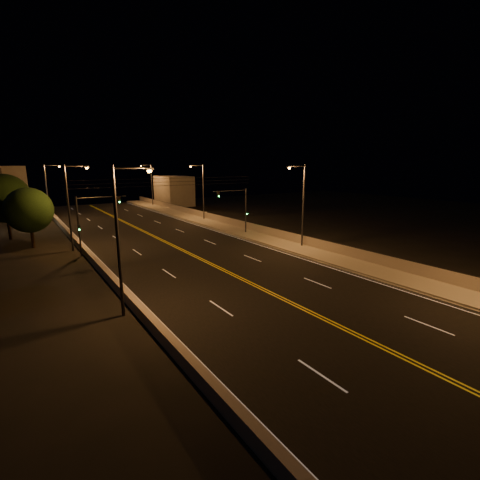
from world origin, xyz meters
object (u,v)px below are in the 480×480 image
streetlight_4 (122,232)px  traffic_signal_right (240,206)px  streetlight_1 (302,201)px  tree_0 (29,210)px  streetlight_6 (49,189)px  traffic_signal_left (88,218)px  tree_1 (5,198)px  streetlight_5 (71,202)px  streetlight_3 (151,182)px  streetlight_2 (202,189)px

streetlight_4 → traffic_signal_right: (19.93, 17.19, -1.46)m
streetlight_1 → tree_0: streetlight_1 is taller
streetlight_4 → streetlight_6: size_ratio=1.00×
traffic_signal_left → tree_1: (-7.06, 13.91, 1.28)m
streetlight_1 → streetlight_5: 25.09m
streetlight_4 → traffic_signal_left: streetlight_4 is taller
streetlight_5 → traffic_signal_left: (1.12, -2.88, -1.46)m
tree_0 → traffic_signal_left: bearing=-54.6°
tree_1 → traffic_signal_right: bearing=-28.3°
traffic_signal_right → streetlight_5: bearing=171.8°
tree_1 → streetlight_6: bearing=64.1°
traffic_signal_left → tree_1: bearing=116.9°
streetlight_1 → streetlight_3: bearing=90.0°
streetlight_6 → traffic_signal_left: size_ratio=1.50×
tree_0 → tree_1: tree_1 is taller
streetlight_2 → streetlight_3: 25.04m
traffic_signal_left → tree_0: size_ratio=0.90×
streetlight_3 → streetlight_5: bearing=-120.9°
traffic_signal_right → traffic_signal_left: same height
streetlight_1 → traffic_signal_right: bearing=98.5°
streetlight_1 → streetlight_5: same height
streetlight_6 → traffic_signal_right: size_ratio=1.50×
streetlight_6 → tree_0: (-3.80, -19.22, -1.05)m
streetlight_1 → streetlight_5: size_ratio=1.00×
streetlight_6 → tree_1: (-5.94, -12.25, -0.18)m
streetlight_2 → traffic_signal_right: size_ratio=1.50×
streetlight_6 → traffic_signal_right: (19.93, -26.16, -1.46)m
streetlight_1 → traffic_signal_right: streetlight_1 is taller
streetlight_1 → tree_1: (-27.40, 24.04, -0.18)m
streetlight_4 → traffic_signal_right: 26.36m
streetlight_4 → traffic_signal_left: 17.29m
streetlight_2 → traffic_signal_left: 24.58m
traffic_signal_left → traffic_signal_right: bearing=0.0°
streetlight_1 → streetlight_5: bearing=148.8°
streetlight_4 → streetlight_5: size_ratio=1.00×
traffic_signal_right → traffic_signal_left: (-18.82, 0.00, 0.00)m
streetlight_4 → tree_0: bearing=99.0°
tree_0 → streetlight_4: bearing=-81.0°
streetlight_2 → streetlight_5: 24.04m
tree_0 → tree_1: 7.35m
streetlight_4 → streetlight_3: bearing=69.0°
streetlight_2 → streetlight_5: size_ratio=1.00×
streetlight_3 → tree_1: size_ratio=1.13×
streetlight_3 → tree_0: (-25.25, -31.84, -1.05)m
streetlight_5 → traffic_signal_left: bearing=-68.8°
traffic_signal_left → tree_0: (-4.92, 6.93, 0.41)m
streetlight_4 → streetlight_6: (0.00, 43.34, 0.00)m
traffic_signal_right → traffic_signal_left: 18.82m
streetlight_3 → streetlight_4: bearing=-111.0°
streetlight_4 → tree_0: (-3.80, 24.12, -1.05)m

